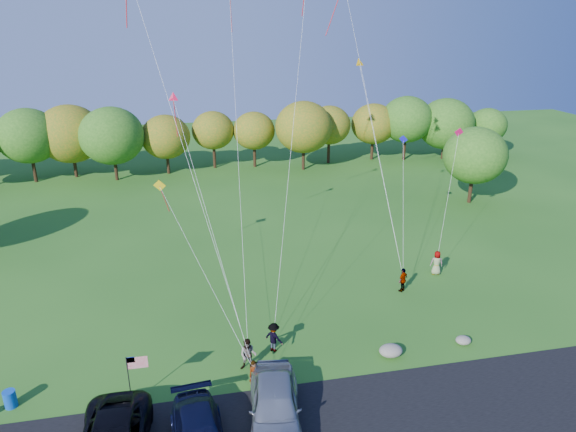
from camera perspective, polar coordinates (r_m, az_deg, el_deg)
name	(u,v)px	position (r m, az deg, el deg)	size (l,w,h in m)	color
ground	(263,376)	(27.15, -2.81, -17.36)	(140.00, 140.00, 0.00)	#245B1A
treeline	(194,136)	(58.18, -10.36, 8.70)	(76.55, 27.53, 8.39)	#352113
minivan_silver	(275,406)	(23.98, -1.46, -20.32)	(2.24, 5.58, 1.90)	#9B9EA5
flyer_a	(254,375)	(25.99, -3.75, -17.21)	(0.57, 0.37, 1.56)	#4C4C59
flyer_b	(248,355)	(27.08, -4.44, -15.13)	(0.87, 0.68, 1.80)	#4C4C59
flyer_c	(274,337)	(28.37, -1.59, -13.32)	(1.09, 0.63, 1.69)	#4C4C59
flyer_d	(403,280)	(34.80, 12.65, -6.94)	(0.98, 0.41, 1.67)	#4C4C59
flyer_e	(437,263)	(37.61, 16.19, -5.02)	(0.85, 0.55, 1.74)	#4C4C59
trash_barrel	(10,399)	(28.29, -28.50, -17.43)	(0.57, 0.57, 0.85)	#0C45B8
flag_assembly	(134,368)	(25.43, -16.75, -15.89)	(0.96, 0.62, 2.59)	black
boulder_near	(391,351)	(28.82, 11.35, -14.45)	(1.27, 1.00, 0.64)	gray
boulder_far	(463,340)	(30.81, 18.90, -12.93)	(0.87, 0.72, 0.45)	gray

